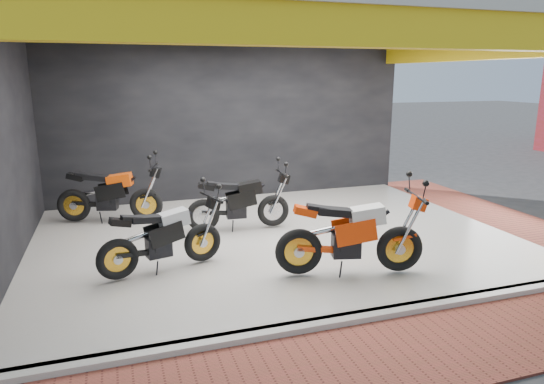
{
  "coord_description": "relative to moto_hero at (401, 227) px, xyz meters",
  "views": [
    {
      "loc": [
        -2.55,
        -5.62,
        2.82
      ],
      "look_at": [
        -0.05,
        1.96,
        0.9
      ],
      "focal_mm": 32.0,
      "sensor_mm": 36.0,
      "label": 1
    }
  ],
  "objects": [
    {
      "name": "header_beam_right",
      "position": [
        2.83,
        2.08,
        2.53
      ],
      "size": [
        0.3,
        6.4,
        0.4
      ],
      "primitive_type": "cube",
      "color": "yellow",
      "rests_on": "corner_column"
    },
    {
      "name": "paver_right",
      "position": [
        3.63,
        2.08,
        -0.76
      ],
      "size": [
        1.4,
        7.0,
        0.03
      ],
      "primitive_type": "cube",
      "color": "brown",
      "rests_on": "ground"
    },
    {
      "name": "back_wall",
      "position": [
        -1.17,
        5.18,
        0.98
      ],
      "size": [
        8.2,
        0.2,
        3.5
      ],
      "primitive_type": "cube",
      "color": "black",
      "rests_on": "ground"
    },
    {
      "name": "moto_row_c",
      "position": [
        -3.2,
        3.66,
        -0.03
      ],
      "size": [
        2.22,
        1.3,
        1.27
      ],
      "primitive_type": null,
      "rotation": [
        0.0,
        0.0,
        -0.27
      ],
      "color": "black",
      "rests_on": "showroom_floor"
    },
    {
      "name": "moto_hero",
      "position": [
        0.0,
        0.0,
        0.0
      ],
      "size": [
        2.33,
        1.32,
        1.34
      ],
      "primitive_type": null,
      "rotation": [
        0.0,
        0.0,
        -0.24
      ],
      "color": "#EB3A09",
      "rests_on": "showroom_floor"
    },
    {
      "name": "paver_front",
      "position": [
        -1.17,
        -1.72,
        -0.76
      ],
      "size": [
        9.0,
        1.4,
        0.03
      ],
      "primitive_type": "cube",
      "color": "brown",
      "rests_on": "ground"
    },
    {
      "name": "showroom_ceiling",
      "position": [
        -1.17,
        2.08,
        2.83
      ],
      "size": [
        8.4,
        6.4,
        0.2
      ],
      "primitive_type": "cube",
      "color": "beige",
      "rests_on": "corner_column"
    },
    {
      "name": "ground",
      "position": [
        -1.17,
        0.08,
        -0.77
      ],
      "size": [
        80.0,
        80.0,
        0.0
      ],
      "primitive_type": "plane",
      "color": "#2D2D30",
      "rests_on": "ground"
    },
    {
      "name": "showroom_floor",
      "position": [
        -1.17,
        2.08,
        -0.72
      ],
      "size": [
        8.0,
        6.0,
        0.1
      ],
      "primitive_type": "cube",
      "color": "beige",
      "rests_on": "ground"
    },
    {
      "name": "header_beam_front",
      "position": [
        -1.17,
        -0.92,
        2.53
      ],
      "size": [
        8.4,
        0.3,
        0.4
      ],
      "primitive_type": "cube",
      "color": "yellow",
      "rests_on": "corner_column"
    },
    {
      "name": "moto_row_b",
      "position": [
        -1.02,
        2.55,
        -0.07
      ],
      "size": [
        2.02,
        0.88,
        1.21
      ],
      "primitive_type": null,
      "rotation": [
        0.0,
        0.0,
        -0.08
      ],
      "color": "black",
      "rests_on": "showroom_floor"
    },
    {
      "name": "floor_kerb",
      "position": [
        -1.17,
        -0.94,
        -0.72
      ],
      "size": [
        8.0,
        0.2,
        0.1
      ],
      "primitive_type": "cube",
      "color": "beige",
      "rests_on": "ground"
    },
    {
      "name": "moto_row_a",
      "position": [
        -2.56,
        1.25,
        -0.08
      ],
      "size": [
        2.05,
        1.17,
        1.18
      ],
      "primitive_type": null,
      "rotation": [
        0.0,
        0.0,
        0.25
      ],
      "color": "black",
      "rests_on": "showroom_floor"
    }
  ]
}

